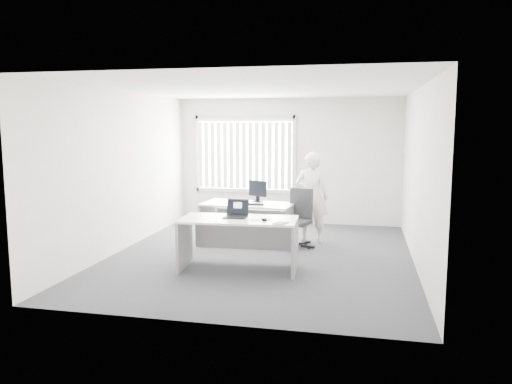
% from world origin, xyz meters
% --- Properties ---
extents(ground, '(6.00, 6.00, 0.00)m').
position_xyz_m(ground, '(0.00, 0.00, 0.00)').
color(ground, '#414147').
rests_on(ground, ground).
extents(wall_back, '(5.00, 0.02, 2.80)m').
position_xyz_m(wall_back, '(0.00, 3.00, 1.40)').
color(wall_back, beige).
rests_on(wall_back, ground).
extents(wall_front, '(5.00, 0.02, 2.80)m').
position_xyz_m(wall_front, '(0.00, -3.00, 1.40)').
color(wall_front, beige).
rests_on(wall_front, ground).
extents(wall_left, '(0.02, 6.00, 2.80)m').
position_xyz_m(wall_left, '(-2.50, 0.00, 1.40)').
color(wall_left, beige).
rests_on(wall_left, ground).
extents(wall_right, '(0.02, 6.00, 2.80)m').
position_xyz_m(wall_right, '(2.50, 0.00, 1.40)').
color(wall_right, beige).
rests_on(wall_right, ground).
extents(ceiling, '(5.00, 6.00, 0.02)m').
position_xyz_m(ceiling, '(0.00, 0.00, 2.80)').
color(ceiling, silver).
rests_on(ceiling, wall_back).
extents(window, '(2.32, 0.06, 1.76)m').
position_xyz_m(window, '(-1.00, 2.96, 1.55)').
color(window, '#B4B3AF').
rests_on(window, wall_back).
extents(blinds, '(2.20, 0.10, 1.50)m').
position_xyz_m(blinds, '(-1.00, 2.90, 1.52)').
color(blinds, white).
rests_on(blinds, wall_back).
extents(desk_near, '(1.80, 0.92, 0.80)m').
position_xyz_m(desk_near, '(-0.17, -0.90, 0.58)').
color(desk_near, silver).
rests_on(desk_near, ground).
extents(desk_far, '(1.74, 0.95, 0.76)m').
position_xyz_m(desk_far, '(-0.43, 0.80, 0.55)').
color(desk_far, silver).
rests_on(desk_far, ground).
extents(office_chair, '(0.76, 0.76, 1.06)m').
position_xyz_m(office_chair, '(0.51, 0.77, 0.33)').
color(office_chair, black).
rests_on(office_chair, ground).
extents(person, '(0.65, 0.44, 1.71)m').
position_xyz_m(person, '(0.72, 1.20, 0.86)').
color(person, silver).
rests_on(person, ground).
extents(laptop, '(0.35, 0.31, 0.27)m').
position_xyz_m(laptop, '(-0.23, -0.86, 0.94)').
color(laptop, black).
rests_on(laptop, desk_near).
extents(paper_sheet, '(0.38, 0.35, 0.00)m').
position_xyz_m(paper_sheet, '(0.18, -0.95, 0.80)').
color(paper_sheet, white).
rests_on(paper_sheet, desk_near).
extents(mouse, '(0.10, 0.13, 0.05)m').
position_xyz_m(mouse, '(0.24, -0.98, 0.83)').
color(mouse, '#B0B0B2').
rests_on(mouse, paper_sheet).
extents(booklet, '(0.22, 0.26, 0.01)m').
position_xyz_m(booklet, '(0.52, -1.15, 0.81)').
color(booklet, silver).
rests_on(booklet, desk_near).
extents(keyboard, '(0.43, 0.17, 0.02)m').
position_xyz_m(keyboard, '(-0.30, 0.65, 0.77)').
color(keyboard, black).
rests_on(keyboard, desk_far).
extents(monitor, '(0.42, 0.28, 0.40)m').
position_xyz_m(monitor, '(-0.28, 1.03, 0.97)').
color(monitor, black).
rests_on(monitor, desk_far).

